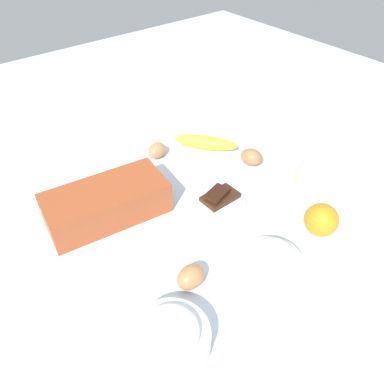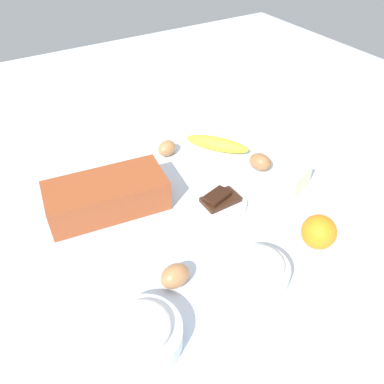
{
  "view_description": "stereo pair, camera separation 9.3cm",
  "coord_description": "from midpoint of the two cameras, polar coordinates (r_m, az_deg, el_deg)",
  "views": [
    {
      "loc": [
        0.44,
        0.55,
        0.64
      ],
      "look_at": [
        0.0,
        0.0,
        0.04
      ],
      "focal_mm": 36.01,
      "sensor_mm": 36.0,
      "label": 1
    },
    {
      "loc": [
        0.37,
        0.6,
        0.64
      ],
      "look_at": [
        0.0,
        0.0,
        0.04
      ],
      "focal_mm": 36.01,
      "sensor_mm": 36.0,
      "label": 2
    }
  ],
  "objects": [
    {
      "name": "ground_plane",
      "position": [
        0.96,
        -2.76,
        -2.4
      ],
      "size": [
        2.4,
        2.4,
        0.02
      ],
      "primitive_type": "cube",
      "color": "silver"
    },
    {
      "name": "loaf_pan",
      "position": [
        0.93,
        -15.38,
        -1.6
      ],
      "size": [
        0.3,
        0.17,
        0.08
      ],
      "rotation": [
        0.0,
        0.0,
        -0.14
      ],
      "color": "#9E4723",
      "rests_on": "ground_plane"
    },
    {
      "name": "flour_bowl",
      "position": [
        0.79,
        8.39,
        -10.42
      ],
      "size": [
        0.12,
        0.12,
        0.07
      ],
      "color": "white",
      "rests_on": "ground_plane"
    },
    {
      "name": "sugar_bowl",
      "position": [
        0.7,
        -7.37,
        -20.7
      ],
      "size": [
        0.14,
        0.14,
        0.07
      ],
      "color": "white",
      "rests_on": "ground_plane"
    },
    {
      "name": "banana",
      "position": [
        1.14,
        -0.28,
        7.27
      ],
      "size": [
        0.15,
        0.18,
        0.04
      ],
      "primitive_type": "ellipsoid",
      "rotation": [
        0.0,
        0.0,
        5.37
      ],
      "color": "yellow",
      "rests_on": "ground_plane"
    },
    {
      "name": "orange_fruit",
      "position": [
        0.89,
        15.83,
        -4.12
      ],
      "size": [
        0.08,
        0.08,
        0.08
      ],
      "primitive_type": "sphere",
      "color": "orange",
      "rests_on": "ground_plane"
    },
    {
      "name": "butter_block",
      "position": [
        1.03,
        11.2,
        3.08
      ],
      "size": [
        0.11,
        0.09,
        0.06
      ],
      "primitive_type": "cube",
      "rotation": [
        0.0,
        0.0,
        0.35
      ],
      "color": "#F4EDB2",
      "rests_on": "ground_plane"
    },
    {
      "name": "egg_near_butter",
      "position": [
        0.77,
        -3.69,
        -12.61
      ],
      "size": [
        0.07,
        0.05,
        0.05
      ],
      "primitive_type": "ellipsoid",
      "rotation": [
        0.0,
        1.57,
        3.25
      ],
      "color": "#B07748",
      "rests_on": "ground_plane"
    },
    {
      "name": "egg_beside_bowl",
      "position": [
        1.11,
        -7.61,
        6.04
      ],
      "size": [
        0.07,
        0.06,
        0.04
      ],
      "primitive_type": "ellipsoid",
      "rotation": [
        0.0,
        1.57,
        0.38
      ],
      "color": "#BA7E4C",
      "rests_on": "ground_plane"
    },
    {
      "name": "egg_loose",
      "position": [
        1.08,
        6.38,
        5.08
      ],
      "size": [
        0.07,
        0.08,
        0.05
      ],
      "primitive_type": "ellipsoid",
      "rotation": [
        0.0,
        1.57,
        1.97
      ],
      "color": "#9D6940",
      "rests_on": "ground_plane"
    },
    {
      "name": "chocolate_plate",
      "position": [
        0.95,
        1.35,
        -1.15
      ],
      "size": [
        0.13,
        0.13,
        0.03
      ],
      "color": "white",
      "rests_on": "ground_plane"
    }
  ]
}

